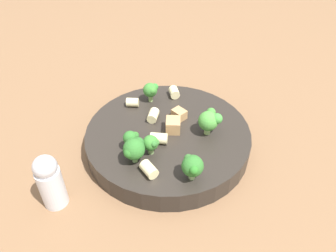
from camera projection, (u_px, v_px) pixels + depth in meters
name	position (u px, v px, depth m)	size (l,w,h in m)	color
ground_plane	(168.00, 146.00, 0.57)	(2.00, 2.00, 0.00)	brown
pasta_bowl	(168.00, 137.00, 0.56)	(0.28, 0.28, 0.04)	#28231E
broccoli_floret_0	(134.00, 149.00, 0.48)	(0.04, 0.03, 0.04)	#84AD60
broccoli_floret_1	(131.00, 138.00, 0.50)	(0.02, 0.02, 0.03)	#9EC175
broccoli_floret_2	(151.00, 90.00, 0.60)	(0.03, 0.03, 0.04)	#93B766
broccoli_floret_3	(209.00, 120.00, 0.53)	(0.04, 0.04, 0.04)	#93B766
broccoli_floret_4	(192.00, 166.00, 0.45)	(0.04, 0.03, 0.04)	#9EC175
broccoli_floret_5	(151.00, 143.00, 0.50)	(0.03, 0.03, 0.03)	#84AD60
rigatoni_0	(153.00, 115.00, 0.57)	(0.02, 0.02, 0.03)	beige
rigatoni_1	(159.00, 138.00, 0.52)	(0.02, 0.02, 0.03)	beige
rigatoni_2	(149.00, 169.00, 0.47)	(0.02, 0.02, 0.03)	beige
rigatoni_3	(174.00, 92.00, 0.62)	(0.02, 0.02, 0.02)	beige
rigatoni_4	(133.00, 102.00, 0.60)	(0.02, 0.02, 0.02)	beige
chicken_chunk_0	(179.00, 114.00, 0.57)	(0.02, 0.02, 0.02)	tan
chicken_chunk_1	(173.00, 125.00, 0.54)	(0.03, 0.02, 0.02)	tan
pepper_shaker	(50.00, 181.00, 0.45)	(0.03, 0.03, 0.09)	silver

